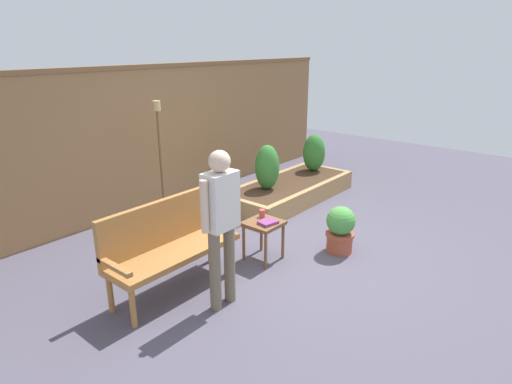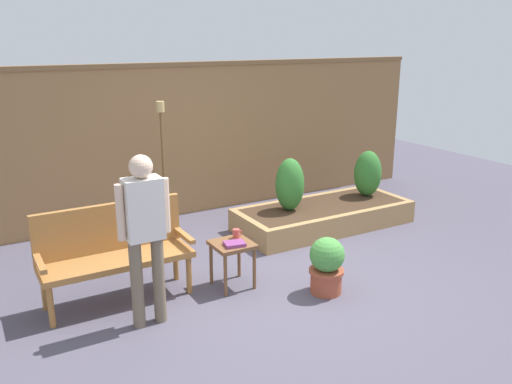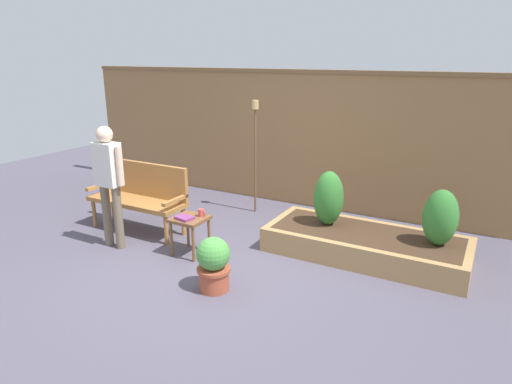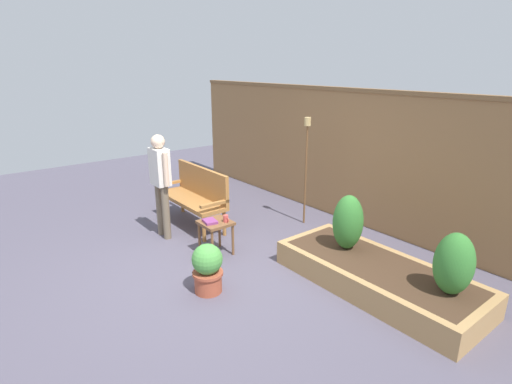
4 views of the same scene
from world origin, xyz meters
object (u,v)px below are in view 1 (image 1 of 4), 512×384
potted_boxwood (340,229)px  shrub_far_corner (314,153)px  garden_bench (168,240)px  tiki_torch (159,142)px  shrub_near_bench (267,167)px  person_by_bench (221,217)px  cup_on_table (262,213)px  side_table (263,228)px  book_on_table (268,222)px

potted_boxwood → shrub_far_corner: shrub_far_corner is taller
garden_bench → tiki_torch: bearing=53.1°
garden_bench → shrub_near_bench: (2.50, 0.69, 0.10)m
tiki_torch → person_by_bench: bearing=-114.5°
cup_on_table → tiki_torch: bearing=95.6°
garden_bench → potted_boxwood: garden_bench is taller
cup_on_table → shrub_far_corner: 2.78m
side_table → person_by_bench: bearing=-163.5°
tiki_torch → person_by_bench: 2.27m
side_table → potted_boxwood: 0.97m
cup_on_table → shrub_far_corner: size_ratio=0.17×
potted_boxwood → person_by_bench: size_ratio=0.38×
potted_boxwood → garden_bench: bearing=152.8°
garden_bench → shrub_near_bench: size_ratio=2.07×
book_on_table → shrub_near_bench: bearing=49.2°
tiki_torch → person_by_bench: (-0.93, -2.05, -0.25)m
shrub_far_corner → tiki_torch: bearing=165.6°
person_by_bench → potted_boxwood: bearing=-9.9°
cup_on_table → shrub_far_corner: shrub_far_corner is taller
book_on_table → shrub_near_bench: size_ratio=0.29×
shrub_near_bench → person_by_bench: (-2.38, -1.34, 0.29)m
book_on_table → shrub_far_corner: (2.73, 1.13, 0.13)m
tiki_torch → potted_boxwood: bearing=-71.0°
potted_boxwood → shrub_near_bench: shrub_near_bench is taller
side_table → tiki_torch: tiki_torch is taller
garden_bench → shrub_far_corner: shrub_far_corner is taller
cup_on_table → shrub_near_bench: size_ratio=0.16×
cup_on_table → tiki_torch: tiki_torch is taller
garden_bench → shrub_far_corner: bearing=10.2°
cup_on_table → tiki_torch: 1.79m
potted_boxwood → shrub_near_bench: (0.64, 1.65, 0.34)m
shrub_near_bench → tiki_torch: size_ratio=0.40×
side_table → shrub_near_bench: 1.76m
side_table → cup_on_table: (0.10, 0.10, 0.13)m
side_table → shrub_far_corner: bearing=21.1°
potted_boxwood → shrub_near_bench: 1.80m
garden_bench → tiki_torch: 1.87m
garden_bench → cup_on_table: bearing=-11.8°
shrub_near_bench → person_by_bench: size_ratio=0.45×
side_table → cup_on_table: cup_on_table is taller
cup_on_table → person_by_bench: size_ratio=0.07×
tiki_torch → shrub_near_bench: bearing=-26.1°
potted_boxwood → shrub_far_corner: (1.96, 1.65, 0.32)m
garden_bench → cup_on_table: (1.21, -0.25, -0.02)m
side_table → book_on_table: book_on_table is taller
book_on_table → tiki_torch: size_ratio=0.12×
person_by_bench → book_on_table: bearing=12.4°
potted_boxwood → tiki_torch: tiki_torch is taller
shrub_near_bench → shrub_far_corner: shrub_near_bench is taller
shrub_far_corner → shrub_near_bench: bearing=180.0°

